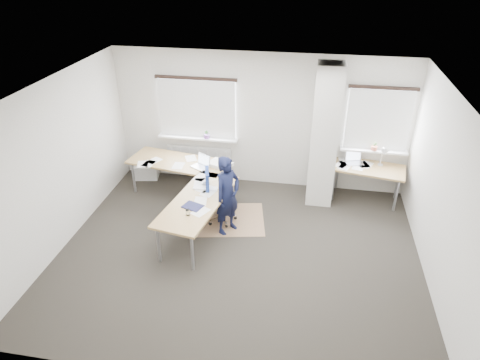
% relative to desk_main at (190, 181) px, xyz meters
% --- Properties ---
extents(ground, '(6.00, 6.00, 0.00)m').
position_rel_desk_main_xyz_m(ground, '(1.12, -1.08, -0.69)').
color(ground, black).
rests_on(ground, ground).
extents(room_shell, '(6.04, 5.04, 2.82)m').
position_rel_desk_main_xyz_m(room_shell, '(1.30, -0.63, 1.05)').
color(room_shell, '#BAB8AA').
rests_on(room_shell, ground).
extents(floor_mat, '(1.50, 1.34, 0.01)m').
position_rel_desk_main_xyz_m(floor_mat, '(0.76, -0.14, -0.69)').
color(floor_mat, '#916E4F').
rests_on(floor_mat, ground).
extents(white_crate, '(0.56, 0.44, 0.30)m').
position_rel_desk_main_xyz_m(white_crate, '(-1.36, 1.17, -0.54)').
color(white_crate, white).
rests_on(white_crate, ground).
extents(desk_main, '(2.40, 2.98, 0.96)m').
position_rel_desk_main_xyz_m(desk_main, '(0.00, 0.00, 0.00)').
color(desk_main, olive).
rests_on(desk_main, ground).
extents(desk_side, '(1.50, 0.93, 1.22)m').
position_rel_desk_main_xyz_m(desk_side, '(3.33, 1.07, -0.01)').
color(desk_side, olive).
rests_on(desk_side, ground).
extents(task_chair, '(0.60, 0.58, 1.07)m').
position_rel_desk_main_xyz_m(task_chair, '(0.59, -0.19, -0.39)').
color(task_chair, navy).
rests_on(task_chair, ground).
extents(person, '(0.59, 0.64, 1.47)m').
position_rel_desk_main_xyz_m(person, '(0.82, -0.47, 0.04)').
color(person, black).
rests_on(person, ground).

